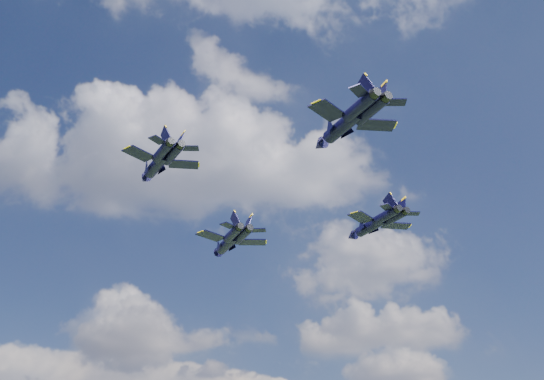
% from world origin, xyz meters
% --- Properties ---
extents(jet_lead, '(11.45, 15.77, 3.76)m').
position_xyz_m(jet_lead, '(-7.16, 17.50, 58.88)').
color(jet_lead, black).
extents(jet_left, '(10.30, 13.83, 3.36)m').
position_xyz_m(jet_left, '(-15.35, -5.89, 61.39)').
color(jet_left, black).
extents(jet_right, '(10.88, 14.50, 3.54)m').
position_xyz_m(jet_right, '(15.83, 10.33, 58.95)').
color(jet_right, black).
extents(jet_slot, '(11.72, 15.84, 3.83)m').
position_xyz_m(jet_slot, '(9.48, -14.52, 62.25)').
color(jet_slot, black).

